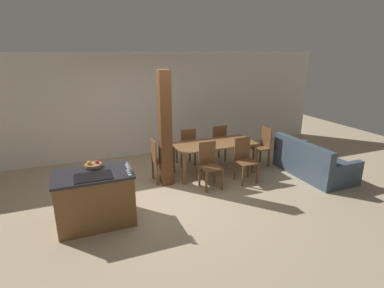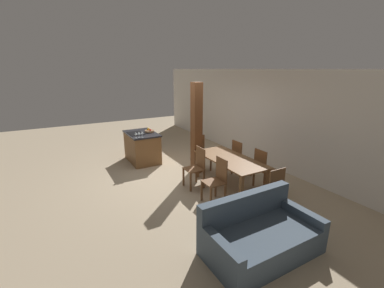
{
  "view_description": "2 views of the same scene",
  "coord_description": "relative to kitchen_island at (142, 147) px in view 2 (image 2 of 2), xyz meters",
  "views": [
    {
      "loc": [
        -1.52,
        -5.09,
        2.74
      ],
      "look_at": [
        0.6,
        0.2,
        0.95
      ],
      "focal_mm": 28.0,
      "sensor_mm": 36.0,
      "label": 1
    },
    {
      "loc": [
        5.81,
        -2.72,
        2.7
      ],
      "look_at": [
        0.6,
        0.2,
        0.95
      ],
      "focal_mm": 24.0,
      "sensor_mm": 36.0,
      "label": 2
    }
  ],
  "objects": [
    {
      "name": "ground_plane",
      "position": [
        1.36,
        0.42,
        -0.44
      ],
      "size": [
        16.0,
        16.0,
        0.0
      ],
      "primitive_type": "plane",
      "color": "tan"
    },
    {
      "name": "wall_back",
      "position": [
        1.36,
        3.12,
        0.91
      ],
      "size": [
        11.2,
        0.08,
        2.7
      ],
      "color": "silver",
      "rests_on": "ground_plane"
    },
    {
      "name": "kitchen_island",
      "position": [
        0.0,
        0.0,
        0.0
      ],
      "size": [
        1.22,
        0.82,
        0.89
      ],
      "color": "brown",
      "rests_on": "ground_plane"
    },
    {
      "name": "fruit_bowl",
      "position": [
        0.03,
        0.24,
        0.48
      ],
      "size": [
        0.28,
        0.28,
        0.11
      ],
      "color": "#99704C",
      "rests_on": "kitchen_island"
    },
    {
      "name": "wine_glass_near",
      "position": [
        0.53,
        -0.33,
        0.58
      ],
      "size": [
        0.07,
        0.07,
        0.17
      ],
      "color": "silver",
      "rests_on": "kitchen_island"
    },
    {
      "name": "wine_glass_middle",
      "position": [
        0.53,
        -0.24,
        0.58
      ],
      "size": [
        0.07,
        0.07,
        0.17
      ],
      "color": "silver",
      "rests_on": "kitchen_island"
    },
    {
      "name": "wine_glass_far",
      "position": [
        0.53,
        -0.15,
        0.58
      ],
      "size": [
        0.07,
        0.07,
        0.17
      ],
      "color": "silver",
      "rests_on": "kitchen_island"
    },
    {
      "name": "dining_table",
      "position": [
        2.73,
        1.2,
        0.18
      ],
      "size": [
        1.86,
        0.85,
        0.72
      ],
      "color": "brown",
      "rests_on": "ground_plane"
    },
    {
      "name": "dining_chair_near_left",
      "position": [
        2.31,
        0.55,
        0.05
      ],
      "size": [
        0.4,
        0.4,
        0.95
      ],
      "color": "brown",
      "rests_on": "ground_plane"
    },
    {
      "name": "dining_chair_near_right",
      "position": [
        3.15,
        0.55,
        0.05
      ],
      "size": [
        0.4,
        0.4,
        0.95
      ],
      "color": "brown",
      "rests_on": "ground_plane"
    },
    {
      "name": "dining_chair_far_left",
      "position": [
        2.31,
        1.85,
        0.05
      ],
      "size": [
        0.4,
        0.4,
        0.95
      ],
      "rotation": [
        0.0,
        0.0,
        3.14
      ],
      "color": "brown",
      "rests_on": "ground_plane"
    },
    {
      "name": "dining_chair_far_right",
      "position": [
        3.15,
        1.85,
        0.05
      ],
      "size": [
        0.4,
        0.4,
        0.95
      ],
      "rotation": [
        0.0,
        0.0,
        3.14
      ],
      "color": "brown",
      "rests_on": "ground_plane"
    },
    {
      "name": "dining_chair_head_end",
      "position": [
        1.42,
        1.2,
        0.05
      ],
      "size": [
        0.4,
        0.4,
        0.95
      ],
      "rotation": [
        0.0,
        0.0,
        1.57
      ],
      "color": "brown",
      "rests_on": "ground_plane"
    },
    {
      "name": "dining_chair_foot_end",
      "position": [
        4.04,
        1.2,
        0.05
      ],
      "size": [
        0.4,
        0.4,
        0.95
      ],
      "rotation": [
        0.0,
        0.0,
        -1.57
      ],
      "color": "brown",
      "rests_on": "ground_plane"
    },
    {
      "name": "couch",
      "position": [
        4.77,
        0.23,
        -0.18
      ],
      "size": [
        0.97,
        1.74,
        0.83
      ],
      "rotation": [
        0.0,
        0.0,
        1.57
      ],
      "color": "#3D4C5B",
      "rests_on": "ground_plane"
    },
    {
      "name": "timber_post",
      "position": [
        1.52,
        1.01,
        0.75
      ],
      "size": [
        0.24,
        0.24,
        2.39
      ],
      "color": "brown",
      "rests_on": "ground_plane"
    }
  ]
}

